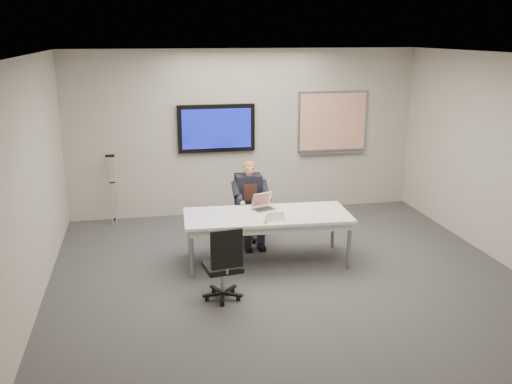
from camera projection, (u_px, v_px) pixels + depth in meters
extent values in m
cube|color=#39393B|center=(289.00, 280.00, 7.27)|extent=(6.00, 6.00, 0.02)
cube|color=silver|center=(293.00, 55.00, 6.51)|extent=(6.00, 6.00, 0.02)
cube|color=#A8A398|center=(245.00, 133.00, 9.72)|extent=(6.00, 0.02, 2.80)
cube|color=#A8A398|center=(399.00, 272.00, 4.06)|extent=(6.00, 0.02, 2.80)
cube|color=#A8A398|center=(29.00, 187.00, 6.31)|extent=(0.02, 6.00, 2.80)
cube|color=#A8A398|center=(512.00, 163.00, 7.47)|extent=(0.02, 6.00, 2.80)
cube|color=white|center=(267.00, 215.00, 7.69)|extent=(2.28, 1.05, 0.04)
cube|color=silver|center=(267.00, 221.00, 7.71)|extent=(2.18, 0.95, 0.09)
cylinder|color=gray|center=(192.00, 254.00, 7.26)|extent=(0.06, 0.06, 0.65)
cylinder|color=gray|center=(349.00, 245.00, 7.55)|extent=(0.06, 0.06, 0.65)
cylinder|color=gray|center=(190.00, 233.00, 8.00)|extent=(0.06, 0.06, 0.65)
cylinder|color=gray|center=(333.00, 226.00, 8.30)|extent=(0.06, 0.06, 0.65)
cube|color=black|center=(216.00, 128.00, 9.55)|extent=(1.30, 0.08, 0.80)
cube|color=navy|center=(217.00, 129.00, 9.51)|extent=(1.16, 0.01, 0.66)
cube|color=gray|center=(332.00, 121.00, 9.95)|extent=(1.25, 0.04, 1.05)
cube|color=silver|center=(333.00, 122.00, 9.93)|extent=(1.18, 0.01, 0.98)
cube|color=gray|center=(332.00, 153.00, 10.07)|extent=(1.18, 0.05, 0.04)
cylinder|color=gray|center=(249.00, 223.00, 8.65)|extent=(0.06, 0.06, 0.34)
cube|color=black|center=(249.00, 212.00, 8.60)|extent=(0.48, 0.48, 0.07)
cube|color=black|center=(247.00, 188.00, 8.72)|extent=(0.40, 0.09, 0.49)
cylinder|color=gray|center=(222.00, 279.00, 6.71)|extent=(0.05, 0.05, 0.32)
cube|color=black|center=(222.00, 267.00, 6.67)|extent=(0.46, 0.46, 0.06)
cube|color=black|center=(227.00, 249.00, 6.41)|extent=(0.37, 0.09, 0.46)
cube|color=black|center=(249.00, 192.00, 8.49)|extent=(0.39, 0.23, 0.53)
cube|color=#3B1F18|center=(250.00, 193.00, 8.37)|extent=(0.20, 0.02, 0.25)
sphere|color=#E1A18A|center=(249.00, 168.00, 8.36)|extent=(0.19, 0.19, 0.19)
ellipsoid|color=#966226|center=(249.00, 166.00, 8.37)|extent=(0.20, 0.20, 0.17)
cube|color=silver|center=(264.00, 209.00, 7.86)|extent=(0.36, 0.31, 0.02)
cube|color=black|center=(264.00, 209.00, 7.84)|extent=(0.29, 0.23, 0.00)
cube|color=silver|center=(262.00, 199.00, 7.96)|extent=(0.31, 0.18, 0.20)
cube|color=red|center=(262.00, 199.00, 7.95)|extent=(0.27, 0.15, 0.17)
cylinder|color=black|center=(265.00, 222.00, 7.34)|extent=(0.02, 0.13, 0.01)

